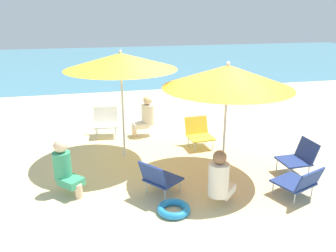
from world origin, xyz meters
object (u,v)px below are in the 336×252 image
(person_c, at_px, (146,115))
(person_b, at_px, (65,167))
(beach_chair_b, at_px, (159,178))
(beach_chair_c, at_px, (299,157))
(swim_ring, at_px, (174,209))
(umbrella_orange, at_px, (228,76))
(person_a, at_px, (220,179))
(umbrella_yellow, at_px, (121,61))
(beach_chair_e, at_px, (106,121))
(beach_chair_d, at_px, (199,132))
(beach_chair_a, at_px, (299,182))

(person_c, bearing_deg, person_b, 49.24)
(beach_chair_b, bearing_deg, beach_chair_c, -32.95)
(swim_ring, bearing_deg, beach_chair_b, 102.73)
(beach_chair_b, bearing_deg, umbrella_orange, -14.99)
(person_a, bearing_deg, swim_ring, 135.30)
(umbrella_orange, relative_size, person_b, 2.41)
(umbrella_orange, bearing_deg, umbrella_yellow, 144.77)
(beach_chair_c, bearing_deg, beach_chair_e, -42.50)
(person_c, bearing_deg, umbrella_yellow, 55.74)
(beach_chair_d, distance_m, person_b, 3.08)
(beach_chair_d, height_order, person_a, person_a)
(umbrella_orange, bearing_deg, beach_chair_a, -52.42)
(umbrella_yellow, distance_m, beach_chair_d, 2.30)
(umbrella_yellow, height_order, beach_chair_b, umbrella_yellow)
(umbrella_orange, height_order, beach_chair_e, umbrella_orange)
(person_a, distance_m, person_c, 3.36)
(beach_chair_b, relative_size, person_c, 0.77)
(beach_chair_b, height_order, person_b, person_b)
(person_c, height_order, swim_ring, person_c)
(person_a, bearing_deg, person_b, 112.12)
(umbrella_yellow, height_order, swim_ring, umbrella_yellow)
(beach_chair_e, relative_size, person_b, 0.71)
(beach_chair_c, relative_size, person_a, 0.68)
(beach_chair_b, bearing_deg, person_a, -68.66)
(beach_chair_b, bearing_deg, swim_ring, -114.31)
(beach_chair_b, distance_m, beach_chair_c, 2.61)
(beach_chair_a, bearing_deg, person_a, 66.89)
(beach_chair_c, bearing_deg, person_c, -49.51)
(person_b, xyz_separation_m, person_c, (1.72, 2.36, 0.04))
(person_b, bearing_deg, swim_ring, 16.34)
(swim_ring, bearing_deg, umbrella_yellow, 102.15)
(beach_chair_a, bearing_deg, person_b, 53.59)
(umbrella_orange, relative_size, beach_chair_a, 2.94)
(beach_chair_a, xyz_separation_m, beach_chair_d, (-0.85, 2.45, 0.03))
(beach_chair_d, xyz_separation_m, beach_chair_e, (-1.92, 1.16, 0.04))
(umbrella_orange, distance_m, beach_chair_d, 2.00)
(umbrella_yellow, distance_m, person_c, 1.93)
(umbrella_yellow, height_order, person_c, umbrella_yellow)
(beach_chair_c, bearing_deg, umbrella_orange, -15.42)
(person_a, bearing_deg, beach_chair_d, 34.11)
(beach_chair_d, relative_size, person_a, 0.67)
(beach_chair_d, distance_m, person_a, 2.44)
(beach_chair_a, height_order, beach_chair_d, beach_chair_d)
(umbrella_orange, xyz_separation_m, person_c, (-1.01, 2.29, -1.29))
(umbrella_orange, height_order, swim_ring, umbrella_orange)
(beach_chair_a, xyz_separation_m, person_a, (-1.31, 0.06, 0.16))
(beach_chair_b, height_order, beach_chair_e, beach_chair_e)
(umbrella_orange, xyz_separation_m, person_b, (-2.73, -0.07, -1.32))
(umbrella_yellow, relative_size, beach_chair_b, 2.87)
(person_a, height_order, swim_ring, person_a)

